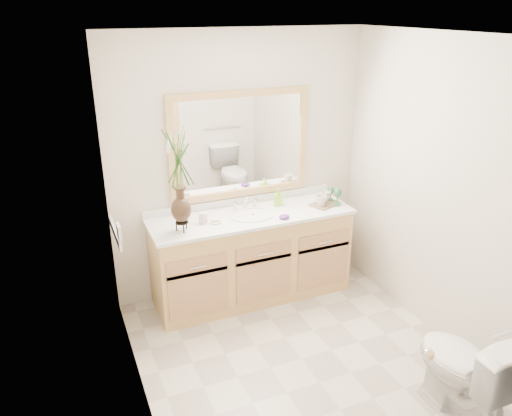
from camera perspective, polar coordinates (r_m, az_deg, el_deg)
name	(u,v)px	position (r m, az deg, el deg)	size (l,w,h in m)	color
floor	(301,359)	(4.10, 5.19, -16.76)	(2.60, 2.60, 0.00)	beige
ceiling	(315,35)	(3.19, 6.76, 19.02)	(2.40, 2.60, 0.02)	white
wall_back	(240,166)	(4.58, -1.88, 4.81)	(2.40, 0.02, 2.40)	white
wall_front	(439,320)	(2.55, 20.17, -11.89)	(2.40, 0.02, 2.40)	white
wall_left	(132,249)	(3.12, -13.97, -4.55)	(0.02, 2.60, 2.40)	white
wall_right	(443,194)	(4.15, 20.63, 1.47)	(0.02, 2.60, 2.40)	white
vanity	(252,257)	(4.64, -0.49, -5.64)	(1.80, 0.55, 0.80)	tan
counter	(252,216)	(4.46, -0.50, -0.93)	(1.84, 0.57, 0.03)	white
sink	(252,221)	(4.46, -0.41, -1.47)	(0.38, 0.34, 0.23)	white
mirror	(240,145)	(4.50, -1.81, 7.22)	(1.32, 0.04, 0.97)	white
switch_plate	(119,232)	(3.90, -15.39, -2.67)	(0.02, 0.12, 0.12)	white
door	(380,369)	(2.51, 13.97, -17.39)	(0.80, 0.03, 2.00)	tan
toilet	(465,371)	(3.66, 22.78, -16.81)	(0.42, 0.75, 0.74)	white
flower_vase	(179,168)	(3.99, -8.84, 4.48)	(0.19, 0.19, 0.80)	black
tumbler	(203,218)	(4.30, -6.05, -1.11)	(0.07, 0.07, 0.09)	beige
soap_dish	(216,221)	(4.30, -4.60, -1.55)	(0.11, 0.11, 0.03)	beige
soap_bottle	(278,198)	(4.64, 2.54, 1.19)	(0.07, 0.07, 0.15)	#90D632
purple_dish	(284,217)	(4.37, 3.25, -1.00)	(0.10, 0.08, 0.03)	#562879
tray	(325,204)	(4.72, 7.87, 0.46)	(0.27, 0.18, 0.01)	brown
mug_left	(321,200)	(4.64, 7.45, 0.88)	(0.10, 0.10, 0.10)	beige
mug_right	(325,196)	(4.74, 7.87, 1.36)	(0.11, 0.10, 0.11)	beige
goblet_front	(338,193)	(4.68, 9.33, 1.65)	(0.07, 0.07, 0.16)	#246E3A
goblet_back	(331,191)	(4.78, 8.57, 1.96)	(0.06, 0.06, 0.13)	#246E3A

